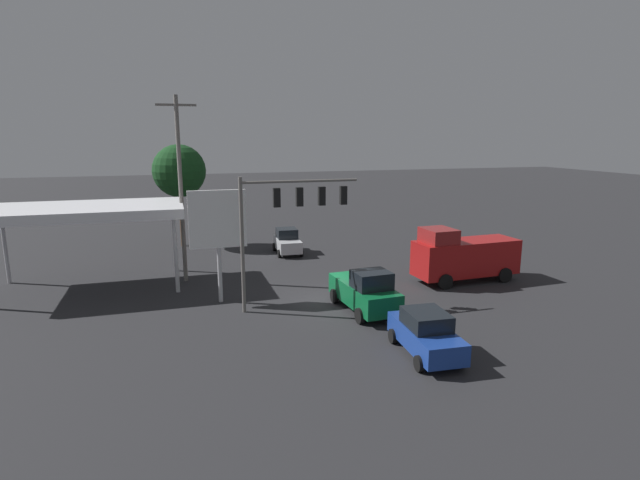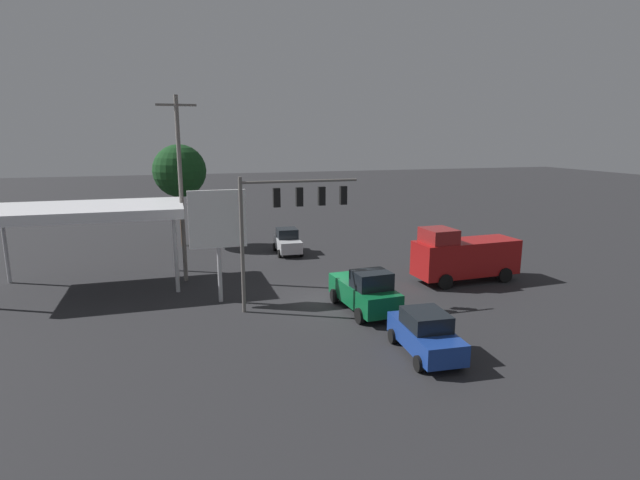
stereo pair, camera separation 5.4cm
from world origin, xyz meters
name	(u,v)px [view 2 (the right image)]	position (x,y,z in m)	size (l,w,h in m)	color
ground_plane	(330,301)	(0.00, 0.00, 0.00)	(200.00, 200.00, 0.00)	#262628
traffic_signal_assembly	(288,209)	(2.45, 0.42, 5.43)	(6.38, 0.43, 7.20)	slate
utility_pole	(181,186)	(7.75, -6.50, 6.12)	(2.40, 0.26, 11.66)	slate
gas_station_canopy	(84,212)	(13.44, -6.72, 4.74)	(11.50, 6.24, 5.10)	silver
price_sign	(218,223)	(5.98, -1.64, 4.55)	(3.13, 0.27, 6.35)	#B7B7BC
hatchback_crossing	(288,242)	(-0.32, -12.18, 0.95)	(2.10, 3.87, 1.97)	silver
pickup_parked	(365,291)	(-1.26, 2.17, 1.11)	(2.53, 5.32, 2.40)	#0C592D
sedan_waiting	(425,333)	(-1.76, 7.93, 0.95)	(2.27, 4.50, 1.93)	navy
delivery_truck	(463,256)	(-9.39, -1.29, 1.69)	(6.90, 2.80, 3.58)	maroon
street_tree	(180,171)	(7.60, -17.38, 6.34)	(4.37, 4.37, 8.55)	#4C331E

